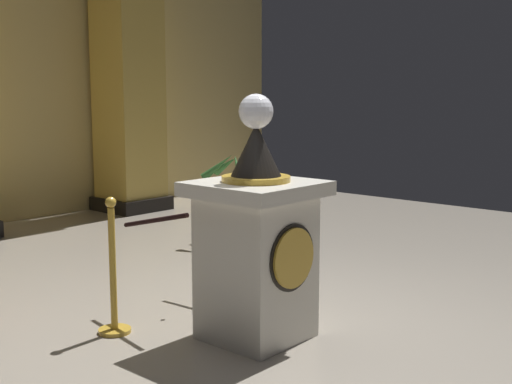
# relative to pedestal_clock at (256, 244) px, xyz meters

# --- Properties ---
(ground_plane) EXTENTS (12.45, 12.45, 0.00)m
(ground_plane) POSITION_rel_pedestal_clock_xyz_m (0.08, 0.23, -0.69)
(ground_plane) COLOR #9E9384
(pedestal_clock) EXTENTS (0.81, 0.81, 1.75)m
(pedestal_clock) POSITION_rel_pedestal_clock_xyz_m (0.00, 0.00, 0.00)
(pedestal_clock) COLOR silver
(pedestal_clock) RESTS_ON ground_plane
(stanchion_near) EXTENTS (0.24, 0.24, 1.06)m
(stanchion_near) POSITION_rel_pedestal_clock_xyz_m (0.92, 0.76, -0.32)
(stanchion_near) COLOR gold
(stanchion_near) RESTS_ON ground_plane
(stanchion_far) EXTENTS (0.24, 0.24, 1.01)m
(stanchion_far) POSITION_rel_pedestal_clock_xyz_m (-0.63, 0.84, -0.34)
(stanchion_far) COLOR gold
(stanchion_far) RESTS_ON ground_plane
(velvet_rope) EXTENTS (0.85, 0.82, 0.22)m
(velvet_rope) POSITION_rel_pedestal_clock_xyz_m (0.15, 0.80, 0.10)
(velvet_rope) COLOR black
(column_right) EXTENTS (0.94, 0.94, 3.99)m
(column_right) POSITION_rel_pedestal_clock_xyz_m (2.74, 4.96, 1.29)
(column_right) COLOR black
(column_right) RESTS_ON ground_plane
(potted_palm_right) EXTENTS (0.74, 0.82, 1.11)m
(potted_palm_right) POSITION_rel_pedestal_clock_xyz_m (2.09, 2.16, -0.33)
(potted_palm_right) COLOR #2D2823
(potted_palm_right) RESTS_ON ground_plane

